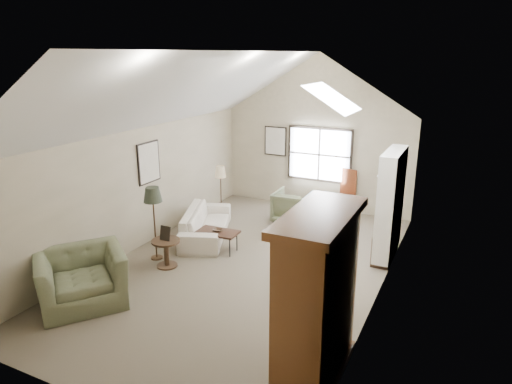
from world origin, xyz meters
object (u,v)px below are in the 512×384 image
at_px(armoire, 317,299).
at_px(side_table, 166,253).
at_px(side_chair, 343,193).
at_px(coffee_table, 218,241).
at_px(sofa, 206,223).
at_px(armchair_far, 292,207).
at_px(armchair_near, 81,278).

xyz_separation_m(armoire, side_table, (-3.58, 1.73, -0.83)).
bearing_deg(side_chair, coffee_table, -100.53).
bearing_deg(side_table, sofa, 93.58).
bearing_deg(sofa, side_table, 161.44).
xyz_separation_m(armoire, sofa, (-3.68, 3.33, -0.78)).
relative_size(armoire, armchair_far, 2.56).
xyz_separation_m(armchair_near, side_table, (0.43, 1.69, -0.17)).
distance_m(armchair_near, side_chair, 6.63).
relative_size(sofa, side_table, 3.99).
xyz_separation_m(armoire, coffee_table, (-3.06, 2.79, -0.88)).
xyz_separation_m(armchair_near, side_chair, (2.69, 6.06, 0.15)).
relative_size(armoire, side_chair, 1.88).
distance_m(sofa, side_table, 1.60).
distance_m(armchair_near, side_table, 1.76).
distance_m(armoire, armchair_far, 5.60).
xyz_separation_m(sofa, side_chair, (2.35, 2.77, 0.27)).
height_order(sofa, armchair_near, armchair_near).
relative_size(armoire, armchair_near, 1.63).
xyz_separation_m(sofa, coffee_table, (0.62, -0.54, -0.10)).
distance_m(side_table, side_chair, 4.93).
height_order(armchair_near, side_table, armchair_near).
bearing_deg(armchair_near, side_table, 23.63).
relative_size(sofa, side_chair, 1.87).
distance_m(sofa, armchair_far, 2.22).
xyz_separation_m(armchair_far, side_table, (-1.29, -3.33, -0.12)).
xyz_separation_m(armchair_far, coffee_table, (-0.76, -2.27, -0.17)).
bearing_deg(armoire, coffee_table, 137.60).
bearing_deg(side_chair, armoire, -60.65).
bearing_deg(armchair_far, armchair_near, 68.70).
height_order(coffee_table, side_table, side_table).
relative_size(coffee_table, side_chair, 0.73).
bearing_deg(side_table, armoire, -25.80).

